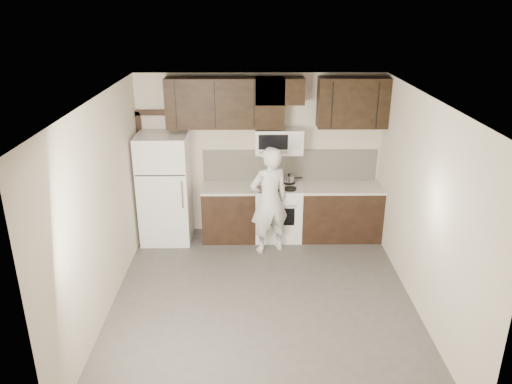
{
  "coord_description": "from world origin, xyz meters",
  "views": [
    {
      "loc": [
        -0.15,
        -5.69,
        3.8
      ],
      "look_at": [
        -0.08,
        0.9,
        1.22
      ],
      "focal_mm": 35.0,
      "sensor_mm": 36.0,
      "label": 1
    }
  ],
  "objects_px": {
    "refrigerator": "(165,189)",
    "person": "(269,201)",
    "microwave": "(279,141)",
    "stove": "(278,212)"
  },
  "relations": [
    {
      "from": "refrigerator",
      "to": "person",
      "type": "distance_m",
      "value": 1.74
    },
    {
      "from": "stove",
      "to": "refrigerator",
      "type": "bearing_deg",
      "value": -178.49
    },
    {
      "from": "microwave",
      "to": "refrigerator",
      "type": "relative_size",
      "value": 0.42
    },
    {
      "from": "microwave",
      "to": "person",
      "type": "bearing_deg",
      "value": -105.57
    },
    {
      "from": "stove",
      "to": "refrigerator",
      "type": "relative_size",
      "value": 0.52
    },
    {
      "from": "microwave",
      "to": "person",
      "type": "relative_size",
      "value": 0.44
    },
    {
      "from": "stove",
      "to": "person",
      "type": "distance_m",
      "value": 0.66
    },
    {
      "from": "refrigerator",
      "to": "person",
      "type": "bearing_deg",
      "value": -14.69
    },
    {
      "from": "microwave",
      "to": "refrigerator",
      "type": "distance_m",
      "value": 2.0
    },
    {
      "from": "microwave",
      "to": "person",
      "type": "height_order",
      "value": "microwave"
    }
  ]
}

